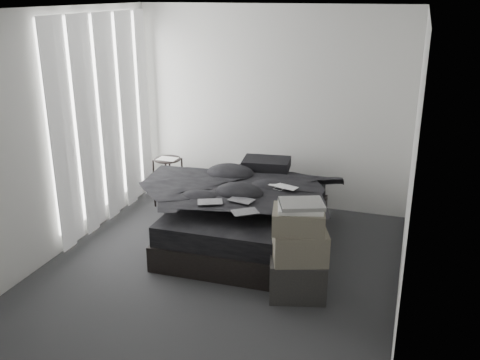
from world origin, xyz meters
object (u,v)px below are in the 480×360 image
(laptop, at_px, (281,182))
(box_lower, at_px, (297,277))
(side_stand, at_px, (168,182))
(bed, at_px, (247,229))

(laptop, xyz_separation_m, box_lower, (0.43, -1.03, -0.55))
(laptop, bearing_deg, box_lower, -50.51)
(laptop, bearing_deg, side_stand, 176.03)
(laptop, height_order, box_lower, laptop)
(bed, bearing_deg, laptop, 7.50)
(laptop, bearing_deg, bed, -154.50)
(laptop, distance_m, box_lower, 1.25)
(bed, xyz_separation_m, laptop, (0.38, 0.06, 0.61))
(side_stand, relative_size, box_lower, 1.24)
(bed, distance_m, side_stand, 1.52)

